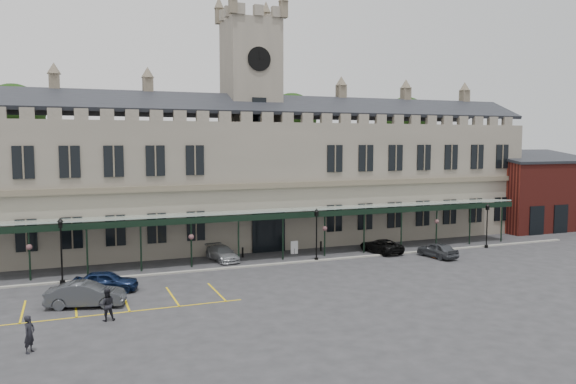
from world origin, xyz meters
name	(u,v)px	position (x,y,z in m)	size (l,w,h in m)	color
ground	(317,278)	(0.00, 0.00, 0.00)	(140.00, 140.00, 0.00)	#2A2A2D
station_building	(252,179)	(0.00, 15.91, 6.47)	(60.00, 10.36, 17.30)	#6D665B
clock_tower	(251,112)	(0.00, 16.00, 13.11)	(5.60, 5.60, 24.80)	#6D665B
canopy	(282,232)	(0.00, 7.46, 2.40)	(50.00, 4.10, 4.30)	#8C9E93
brick_annex	(534,193)	(34.00, 12.97, 4.16)	(12.40, 8.36, 9.23)	maroon
kerb	(290,263)	(0.00, 5.50, 0.06)	(60.00, 0.40, 0.12)	gray
parking_markings	(126,303)	(-14.00, -1.50, 0.00)	(16.00, 6.00, 0.01)	gold
tree_behind_left	(14,116)	(-22.00, 25.00, 12.81)	(6.00, 6.00, 16.00)	#332314
tree_behind_mid	(292,120)	(8.00, 25.00, 12.81)	(6.00, 6.00, 16.00)	#332314
tree_behind_right	(406,122)	(24.00, 25.00, 12.81)	(6.00, 6.00, 16.00)	#332314
lamp_post_left	(61,245)	(-17.79, 5.01, 2.88)	(0.46, 0.46, 4.86)	black
lamp_post_mid	(317,230)	(2.47, 5.60, 2.70)	(0.43, 0.43, 4.56)	black
lamp_post_right	(487,221)	(20.20, 4.99, 2.57)	(0.41, 0.41, 4.34)	black
traffic_cone	(435,254)	(12.76, 2.96, 0.34)	(0.43, 0.43, 0.69)	#E04E07
sign_board	(294,248)	(1.85, 9.10, 0.58)	(0.69, 0.06, 1.19)	black
bollard_left	(243,252)	(-2.98, 9.40, 0.44)	(0.16, 0.16, 0.88)	black
bollard_right	(321,246)	(4.65, 9.37, 0.47)	(0.17, 0.17, 0.94)	black
car_left_a	(106,281)	(-15.00, 1.84, 0.73)	(1.71, 4.26, 1.45)	#0C1837
car_left_b	(86,294)	(-16.40, -1.34, 0.78)	(1.65, 4.73, 1.56)	#383B40
car_taxi	(222,253)	(-5.00, 8.73, 0.63)	(1.76, 4.33, 1.26)	#A4A7AC
car_van	(381,246)	(9.51, 6.69, 0.64)	(2.11, 4.57, 1.27)	black
car_right_a	(437,250)	(13.00, 2.96, 0.68)	(1.61, 3.99, 1.36)	#383B40
person_a	(29,334)	(-19.20, -8.42, 0.93)	(0.68, 0.44, 1.85)	black
person_b	(107,305)	(-15.38, -4.68, 0.93)	(0.91, 0.71, 1.87)	black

